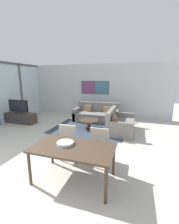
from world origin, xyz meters
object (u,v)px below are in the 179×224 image
Objects in this scene: dining_table at (73,150)px; fruit_bowl at (65,143)px; sofa_side at (119,125)px; dining_chair_centre at (100,145)px; coffee_table at (89,122)px; dining_chair_left at (70,141)px; sofa_main at (97,115)px; television at (18,107)px; tv_console at (20,118)px.

fruit_bowl reaches higher than dining_table.
fruit_bowl is (-0.19, 0.05, 0.10)m from dining_table.
sofa_side is at bearing 80.50° from dining_table.
dining_chair_centre reaches higher than sofa_side.
sofa_side is 1.01× the size of dining_table.
dining_chair_left is (0.31, -2.50, 0.24)m from coffee_table.
dining_chair_centre is (0.39, 0.68, -0.14)m from dining_table.
coffee_table is (-0.00, -1.23, 0.00)m from sofa_main.
dining_chair_centre is at bearing 176.79° from sofa_side.
coffee_table is 0.50× the size of dining_table.
television is 0.64× the size of sofa_side.
television reaches higher than tv_console.
dining_chair_left is at bearing -31.88° from television.
dining_chair_centre is at bearing -66.33° from coffee_table.
dining_chair_left is at bearing -82.98° from coffee_table.
dining_chair_left is 0.79m from dining_chair_centre.
television is at bearing -176.23° from coffee_table.
dining_chair_left is at bearing 107.72° from fruit_bowl.
sofa_side is 1.68× the size of dining_chair_left.
sofa_side is 3.26m from dining_table.
fruit_bowl is (3.87, -2.90, 0.53)m from tv_console.
dining_table is 0.23m from fruit_bowl.
coffee_table is 2.73m from dining_chair_centre.
tv_console is at bearing -90.00° from television.
sofa_main is 4.47m from dining_table.
tv_console is 4.86m from fruit_bowl.
dining_table is at bearing -35.97° from television.
dining_chair_centre is at bearing -27.01° from tv_console.
television is 4.84m from fruit_bowl.
dining_table is at bearing -77.54° from coffee_table.
dining_table reaches higher than tv_console.
fruit_bowl is at bearing -83.37° from sofa_main.
dining_table is at bearing -120.13° from dining_chair_centre.
tv_console is at bearing -156.62° from sofa_main.
tv_console is 3.66m from sofa_main.
dining_chair_centre is (4.46, -2.27, 0.29)m from tv_console.
dining_chair_centre is (1.09, -2.49, 0.24)m from coffee_table.
dining_chair_centre reaches higher than fruit_bowl.
tv_console is 4.33m from dining_chair_left.
dining_chair_centre reaches higher than coffee_table.
dining_chair_left is (-0.39, 0.67, -0.14)m from dining_table.
sofa_main is 1.29× the size of sofa_side.
fruit_bowl is at bearing -80.80° from coffee_table.
tv_console is at bearing -176.21° from coffee_table.
dining_table is at bearing -35.96° from tv_console.
dining_chair_left is at bearing -31.87° from tv_console.
coffee_table is at bearing -90.00° from sofa_main.
dining_chair_centre reaches higher than tv_console.
fruit_bowl is (3.87, -2.90, -0.01)m from television.
dining_chair_centre is 2.79× the size of fruit_bowl.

